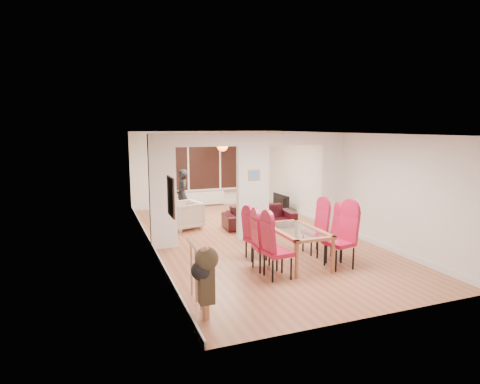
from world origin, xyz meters
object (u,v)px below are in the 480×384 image
dining_table (296,246)px  television (278,203)px  armchair (185,215)px  dining_chair_rb (329,235)px  dining_chair_rc (315,229)px  sofa (259,217)px  coffee_table (243,214)px  dining_chair_lb (265,242)px  bowl (249,210)px  bottle (239,206)px  person (182,195)px  dining_chair_ra (340,238)px  dining_chair_la (278,248)px  dining_chair_lc (256,236)px

dining_table → television: (1.89, 4.70, -0.08)m
television → armchair: bearing=104.6°
dining_chair_rb → dining_chair_rc: dining_chair_rc is taller
sofa → coffee_table: bearing=95.1°
dining_chair_lb → dining_chair_rc: 1.55m
television → bowl: size_ratio=4.53×
dining_chair_rc → bottle: 3.89m
sofa → bottle: 1.34m
person → coffee_table: (1.79, -0.29, -0.65)m
armchair → bottle: (1.86, 0.77, -0.02)m
dining_chair_ra → bottle: size_ratio=4.26×
dining_chair_ra → sofa: 3.55m
television → bottle: bearing=98.9°
dining_chair_lb → person: person is taller
dining_chair_lb → dining_chair_ra: dining_chair_ra is taller
armchair → dining_chair_la: bearing=-3.5°
dining_chair_ra → coffee_table: bearing=80.0°
dining_chair_la → bowl: (1.34, 4.73, -0.32)m
dining_table → dining_chair_lc: 0.87m
armchair → bottle: size_ratio=2.95×
dining_chair_lc → armchair: (-0.83, 3.04, -0.13)m
dining_chair_rb → television: (1.13, 4.74, -0.25)m
dining_chair_lc → person: 4.06m
dining_chair_lc → sofa: size_ratio=0.51×
dining_table → person: size_ratio=1.02×
armchair → person: size_ratio=0.54×
bottle → dining_chair_ra: bearing=-86.5°
dining_chair_ra → bowl: bearing=77.8°
dining_chair_lb → bowl: 4.47m
dining_chair_rb → person: size_ratio=0.69×
dining_chair_lb → sofa: (1.22, 3.11, -0.25)m
dining_chair_lb → bowl: dining_chair_lb is taller
dining_chair_rc → bowl: bearing=83.5°
dining_chair_rc → sofa: (-0.22, 2.55, -0.25)m
dining_chair_rc → television: 4.38m
dining_table → dining_chair_rb: dining_chair_rb is taller
dining_chair_rc → bottle: bearing=87.4°
dining_table → sofa: bearing=80.8°
dining_table → dining_chair_rb: bearing=-2.4°
dining_chair_la → armchair: bearing=95.3°
dining_chair_la → television: (2.57, 5.26, -0.28)m
dining_chair_rb → coffee_table: dining_chair_rb is taller
dining_chair_ra → bottle: 4.88m
dining_table → dining_chair_la: (-0.69, -0.56, 0.20)m
television → coffee_table: size_ratio=1.05×
dining_chair_la → bottle: dining_chair_la is taller
dining_chair_rc → person: (-2.04, 4.06, 0.22)m
dining_chair_la → dining_chair_rb: (1.44, 0.52, -0.03)m
armchair → person: 1.05m
dining_chair_rc → sofa: size_ratio=0.55×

